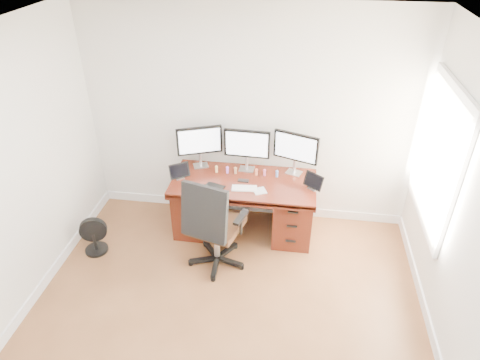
# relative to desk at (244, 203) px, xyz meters

# --- Properties ---
(ground) EXTENTS (4.50, 4.50, 0.00)m
(ground) POSITION_rel_desk_xyz_m (0.00, -1.83, -0.40)
(ground) COLOR brown
(ground) RESTS_ON ground
(back_wall) EXTENTS (4.00, 0.10, 2.70)m
(back_wall) POSITION_rel_desk_xyz_m (0.00, 0.42, 0.95)
(back_wall) COLOR white
(back_wall) RESTS_ON ground
(desk) EXTENTS (1.70, 0.80, 0.75)m
(desk) POSITION_rel_desk_xyz_m (0.00, 0.00, 0.00)
(desk) COLOR #4B190F
(desk) RESTS_ON ground
(office_chair) EXTENTS (0.76, 0.76, 1.17)m
(office_chair) POSITION_rel_desk_xyz_m (-0.24, -0.68, -0.02)
(office_chair) COLOR black
(office_chair) RESTS_ON ground
(floor_fan) EXTENTS (0.32, 0.27, 0.46)m
(floor_fan) POSITION_rel_desk_xyz_m (-1.69, -0.66, -0.18)
(floor_fan) COLOR black
(floor_fan) RESTS_ON ground
(monitor_left) EXTENTS (0.52, 0.24, 0.53)m
(monitor_left) POSITION_rel_desk_xyz_m (-0.58, 0.24, 0.68)
(monitor_left) COLOR silver
(monitor_left) RESTS_ON desk
(monitor_center) EXTENTS (0.55, 0.15, 0.53)m
(monitor_center) POSITION_rel_desk_xyz_m (-0.00, 0.24, 0.68)
(monitor_center) COLOR silver
(monitor_center) RESTS_ON desk
(monitor_right) EXTENTS (0.53, 0.22, 0.53)m
(monitor_right) POSITION_rel_desk_xyz_m (0.58, 0.24, 0.68)
(monitor_right) COLOR silver
(monitor_right) RESTS_ON desk
(tablet_left) EXTENTS (0.24, 0.19, 0.19)m
(tablet_left) POSITION_rel_desk_xyz_m (-0.76, -0.08, 0.43)
(tablet_left) COLOR silver
(tablet_left) RESTS_ON desk
(tablet_right) EXTENTS (0.23, 0.20, 0.19)m
(tablet_right) POSITION_rel_desk_xyz_m (0.81, -0.08, 0.43)
(tablet_right) COLOR silver
(tablet_right) RESTS_ON desk
(keyboard) EXTENTS (0.30, 0.15, 0.01)m
(keyboard) POSITION_rel_desk_xyz_m (0.03, -0.20, 0.36)
(keyboard) COLOR silver
(keyboard) RESTS_ON desk
(trackpad) EXTENTS (0.18, 0.18, 0.01)m
(trackpad) POSITION_rel_desk_xyz_m (0.21, -0.22, 0.35)
(trackpad) COLOR #B6B9BE
(trackpad) RESTS_ON desk
(drawing_tablet) EXTENTS (0.26, 0.20, 0.01)m
(drawing_tablet) POSITION_rel_desk_xyz_m (-0.32, -0.22, 0.35)
(drawing_tablet) COLOR black
(drawing_tablet) RESTS_ON desk
(phone) EXTENTS (0.13, 0.07, 0.01)m
(phone) POSITION_rel_desk_xyz_m (-0.00, -0.03, 0.35)
(phone) COLOR black
(phone) RESTS_ON desk
(figurine_yellow) EXTENTS (0.04, 0.04, 0.09)m
(figurine_yellow) POSITION_rel_desk_xyz_m (-0.36, 0.12, 0.40)
(figurine_yellow) COLOR #E6C172
(figurine_yellow) RESTS_ON desk
(figurine_purple) EXTENTS (0.04, 0.04, 0.09)m
(figurine_purple) POSITION_rel_desk_xyz_m (-0.22, 0.12, 0.40)
(figurine_purple) COLOR #A95BE0
(figurine_purple) RESTS_ON desk
(figurine_brown) EXTENTS (0.04, 0.04, 0.09)m
(figurine_brown) POSITION_rel_desk_xyz_m (-0.12, 0.12, 0.40)
(figurine_brown) COLOR olive
(figurine_brown) RESTS_ON desk
(figurine_orange) EXTENTS (0.04, 0.04, 0.09)m
(figurine_orange) POSITION_rel_desk_xyz_m (0.13, 0.12, 0.40)
(figurine_orange) COLOR #ED7951
(figurine_orange) RESTS_ON desk
(figurine_pink) EXTENTS (0.04, 0.04, 0.09)m
(figurine_pink) POSITION_rel_desk_xyz_m (0.23, 0.12, 0.40)
(figurine_pink) COLOR #DF6197
(figurine_pink) RESTS_ON desk
(figurine_blue) EXTENTS (0.04, 0.04, 0.09)m
(figurine_blue) POSITION_rel_desk_xyz_m (0.38, 0.12, 0.40)
(figurine_blue) COLOR #6B93E5
(figurine_blue) RESTS_ON desk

